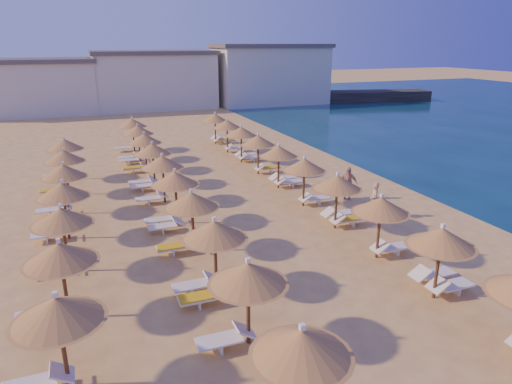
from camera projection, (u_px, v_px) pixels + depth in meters
name	position (u px, v px, depth m)	size (l,w,h in m)	color
ground	(294.00, 247.00, 19.72)	(220.00, 220.00, 0.00)	#E5BE64
jetty	(328.00, 97.00, 66.00)	(30.00, 4.00, 1.50)	black
hotel_blocks	(166.00, 79.00, 59.56)	(46.38, 9.90, 8.10)	beige
parasol_row_east	(304.00, 166.00, 23.96)	(2.34, 35.59, 2.76)	brown
parasol_row_west	(175.00, 179.00, 21.60)	(2.34, 35.59, 2.76)	brown
parasol_row_inland	(63.00, 191.00, 19.90)	(2.34, 22.29, 2.76)	brown
loungers	(215.00, 212.00, 22.80)	(14.92, 34.80, 0.66)	white
beachgoer_a	(374.00, 200.00, 22.80)	(0.66, 0.43, 1.82)	tan
beachgoer_c	(348.00, 183.00, 25.46)	(1.09, 0.45, 1.86)	tan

